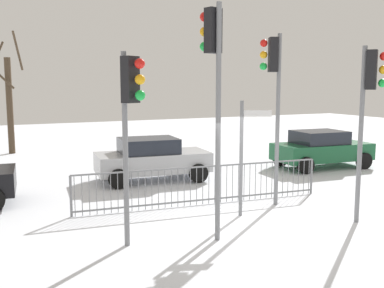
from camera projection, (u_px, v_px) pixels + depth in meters
name	position (u px, v px, depth m)	size (l,w,h in m)	color
ground_plane	(250.00, 229.00, 10.23)	(60.00, 60.00, 0.00)	white
traffic_light_foreground_right	(273.00, 81.00, 11.83)	(0.53, 0.40, 4.61)	slate
traffic_light_rear_right	(214.00, 69.00, 9.13)	(0.37, 0.55, 4.92)	slate
traffic_light_mid_left	(130.00, 105.00, 8.71)	(0.42, 0.52, 3.93)	slate
traffic_light_mid_right	(370.00, 95.00, 10.27)	(0.45, 0.48, 4.17)	slate
direction_sign_post	(244.00, 152.00, 11.06)	(0.74, 0.33, 2.90)	slate
pedestrian_guard_railing	(203.00, 184.00, 12.26)	(7.06, 0.76, 1.07)	slate
car_green_far	(321.00, 148.00, 17.59)	(3.92, 2.18, 1.47)	#195933
car_silver_near	(152.00, 158.00, 15.24)	(3.95, 2.25, 1.47)	#B2B5BA
bare_tree_left	(9.00, 101.00, 20.95)	(1.47, 1.47, 5.67)	#473828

